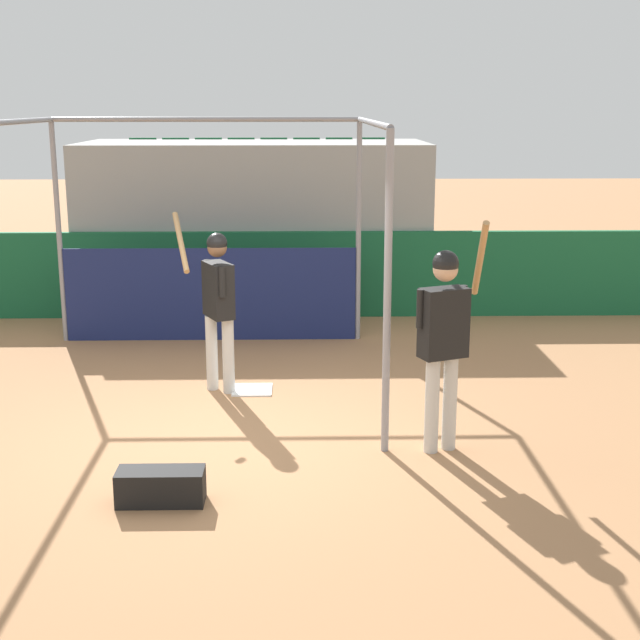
% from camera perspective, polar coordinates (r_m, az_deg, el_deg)
% --- Properties ---
extents(ground_plane, '(60.00, 60.00, 0.00)m').
position_cam_1_polar(ground_plane, '(8.54, -6.06, -7.84)').
color(ground_plane, '#A8754C').
extents(outfield_wall, '(24.00, 0.12, 1.28)m').
position_cam_1_polar(outfield_wall, '(13.31, -4.34, 2.92)').
color(outfield_wall, '#196038').
rests_on(outfield_wall, ground).
extents(bleacher_section, '(5.40, 2.40, 2.56)m').
position_cam_1_polar(bleacher_section, '(14.46, -4.12, 6.34)').
color(bleacher_section, '#9E9E99').
rests_on(bleacher_section, ground).
extents(batting_cage, '(4.03, 4.10, 2.96)m').
position_cam_1_polar(batting_cage, '(11.23, -7.44, 4.00)').
color(batting_cage, gray).
rests_on(batting_cage, ground).
extents(home_plate, '(0.44, 0.44, 0.02)m').
position_cam_1_polar(home_plate, '(10.02, -4.35, -4.47)').
color(home_plate, white).
rests_on(home_plate, ground).
extents(player_batter, '(0.73, 0.77, 1.95)m').
position_cam_1_polar(player_batter, '(9.77, -6.59, 1.51)').
color(player_batter, silver).
rests_on(player_batter, ground).
extents(player_waiting, '(0.64, 0.59, 2.15)m').
position_cam_1_polar(player_waiting, '(8.06, 7.96, -0.65)').
color(player_waiting, silver).
rests_on(player_waiting, ground).
extents(equipment_bag, '(0.70, 0.28, 0.28)m').
position_cam_1_polar(equipment_bag, '(7.37, -10.16, -10.45)').
color(equipment_bag, black).
rests_on(equipment_bag, ground).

